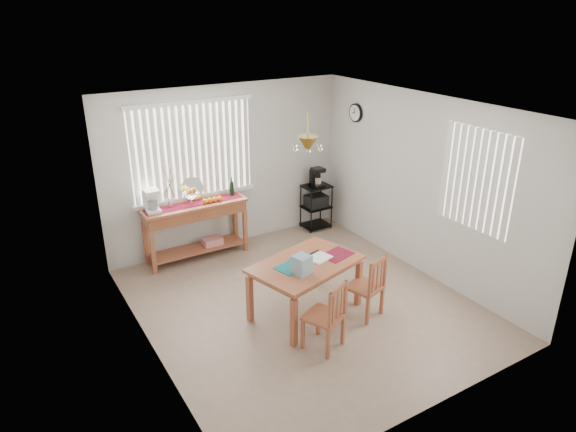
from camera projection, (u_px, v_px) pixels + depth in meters
ground at (303, 304)px, 6.83m from camera, size 4.00×4.50×0.01m
room_shell at (304, 183)px, 6.19m from camera, size 4.20×4.70×2.70m
sideboard at (196, 217)px, 7.84m from camera, size 1.60×0.45×0.90m
sideboard_items at (177, 198)px, 7.58m from camera, size 1.52×0.38×0.69m
wire_cart at (316, 203)px, 8.97m from camera, size 0.47×0.37×0.79m
cart_items at (316, 177)px, 8.80m from camera, size 0.19×0.22×0.33m
dining_table at (306, 268)px, 6.40m from camera, size 1.53×1.19×0.72m
table_items at (306, 263)px, 6.17m from camera, size 1.12×0.51×0.23m
chair_left at (326, 316)px, 5.81m from camera, size 0.52×0.52×0.85m
chair_right at (367, 287)px, 6.42m from camera, size 0.49×0.49×0.85m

